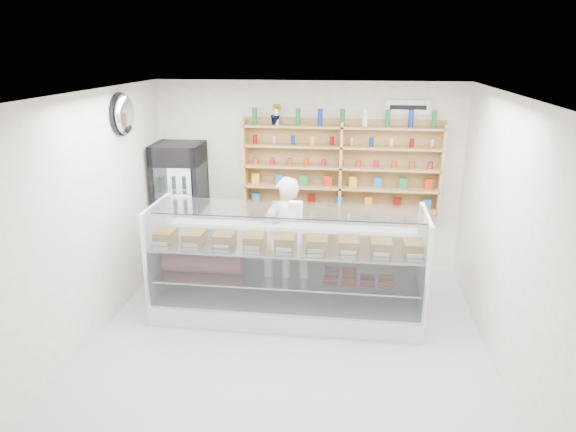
# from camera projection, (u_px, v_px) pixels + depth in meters

# --- Properties ---
(room) EXTENTS (5.00, 5.00, 5.00)m
(room) POSITION_uv_depth(u_px,v_px,m) (285.00, 235.00, 5.30)
(room) COLOR silver
(room) RESTS_ON ground
(display_counter) EXTENTS (3.29, 0.98, 1.43)m
(display_counter) POSITION_uv_depth(u_px,v_px,m) (287.00, 287.00, 6.41)
(display_counter) COLOR white
(display_counter) RESTS_ON floor
(shop_worker) EXTENTS (0.71, 0.60, 1.64)m
(shop_worker) POSITION_uv_depth(u_px,v_px,m) (286.00, 235.00, 6.94)
(shop_worker) COLOR silver
(shop_worker) RESTS_ON floor
(drinks_cooler) EXTENTS (0.71, 0.69, 1.93)m
(drinks_cooler) POSITION_uv_depth(u_px,v_px,m) (182.00, 207.00, 7.67)
(drinks_cooler) COLOR black
(drinks_cooler) RESTS_ON floor
(wall_shelving) EXTENTS (2.84, 0.28, 1.33)m
(wall_shelving) POSITION_uv_depth(u_px,v_px,m) (341.00, 168.00, 7.38)
(wall_shelving) COLOR #A98650
(wall_shelving) RESTS_ON back_wall
(potted_plant) EXTENTS (0.20, 0.19, 0.30)m
(potted_plant) POSITION_uv_depth(u_px,v_px,m) (276.00, 114.00, 7.26)
(potted_plant) COLOR #1E6626
(potted_plant) RESTS_ON wall_shelving
(security_mirror) EXTENTS (0.15, 0.50, 0.50)m
(security_mirror) POSITION_uv_depth(u_px,v_px,m) (125.00, 114.00, 6.37)
(security_mirror) COLOR silver
(security_mirror) RESTS_ON left_wall
(wall_sign) EXTENTS (0.62, 0.03, 0.20)m
(wall_sign) POSITION_uv_depth(u_px,v_px,m) (408.00, 107.00, 7.13)
(wall_sign) COLOR white
(wall_sign) RESTS_ON back_wall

